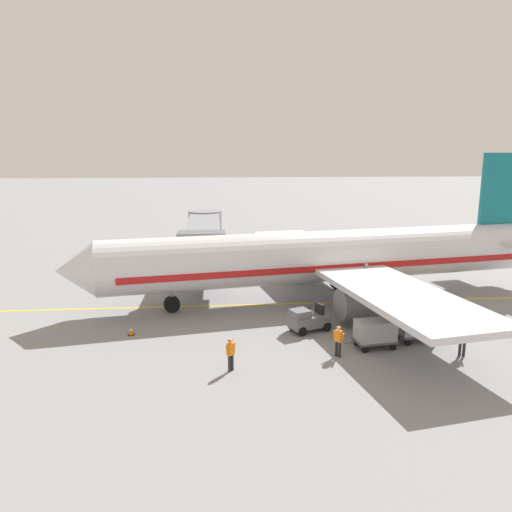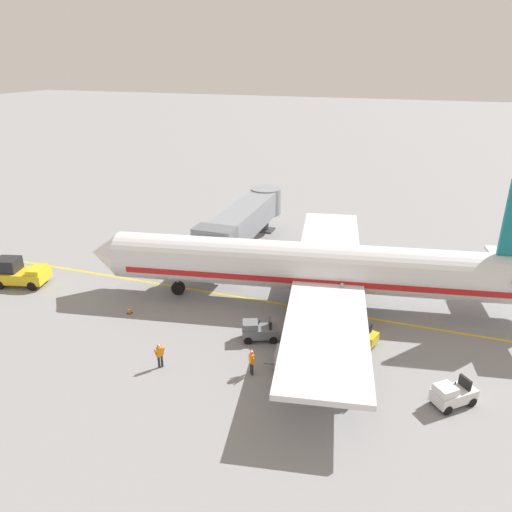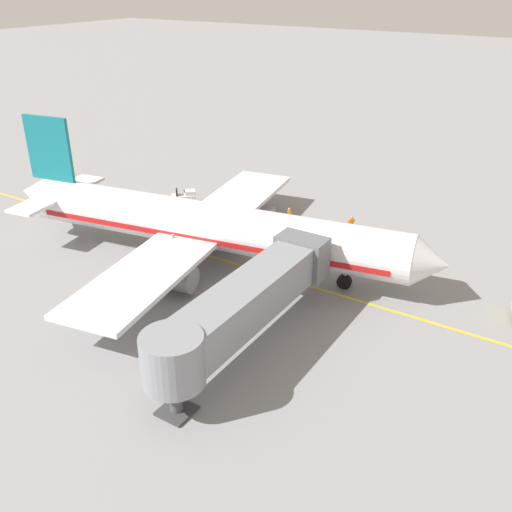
{
  "view_description": "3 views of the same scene",
  "coord_description": "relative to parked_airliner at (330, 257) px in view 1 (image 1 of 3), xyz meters",
  "views": [
    {
      "loc": [
        -32.61,
        8.02,
        10.45
      ],
      "look_at": [
        1.35,
        5.11,
        3.26
      ],
      "focal_mm": 33.64,
      "sensor_mm": 36.0,
      "label": 1
    },
    {
      "loc": [
        -32.57,
        -6.68,
        18.36
      ],
      "look_at": [
        0.8,
        4.9,
        3.51
      ],
      "focal_mm": 33.66,
      "sensor_mm": 36.0,
      "label": 2
    },
    {
      "loc": [
        33.63,
        25.3,
        21.3
      ],
      "look_at": [
        2.76,
        5.67,
        2.9
      ],
      "focal_mm": 39.7,
      "sensor_mm": 36.0,
      "label": 3
    }
  ],
  "objects": [
    {
      "name": "baggage_tug_trailing",
      "position": [
        -6.35,
        2.75,
        -2.47
      ],
      "size": [
        2.05,
        2.77,
        1.62
      ],
      "color": "slate",
      "rests_on": "ground"
    },
    {
      "name": "ground_plane",
      "position": [
        -0.88,
        0.24,
        -3.19
      ],
      "size": [
        400.0,
        400.0,
        0.0
      ],
      "primitive_type": "plane",
      "color": "gray"
    },
    {
      "name": "baggage_cart_second_in_train",
      "position": [
        -8.42,
        -3.1,
        -2.24
      ],
      "size": [
        1.58,
        2.97,
        1.58
      ],
      "color": "#4C4C51",
      "rests_on": "ground"
    },
    {
      "name": "gate_lead_in_line",
      "position": [
        -0.88,
        0.24,
        -3.18
      ],
      "size": [
        0.24,
        80.0,
        0.01
      ],
      "primitive_type": "cube",
      "color": "gold",
      "rests_on": "ground"
    },
    {
      "name": "jet_bridge",
      "position": [
        8.5,
        9.29,
        0.27
      ],
      "size": [
        16.62,
        3.5,
        4.98
      ],
      "color": "gray",
      "rests_on": "ground"
    },
    {
      "name": "ground_crew_marshaller",
      "position": [
        -11.43,
        7.62,
        -2.23
      ],
      "size": [
        0.59,
        0.56,
        1.69
      ],
      "color": "#232328",
      "rests_on": "ground"
    },
    {
      "name": "ground_crew_loader",
      "position": [
        -10.73,
        -4.63,
        -2.23
      ],
      "size": [
        0.38,
        0.7,
        1.69
      ],
      "color": "#232328",
      "rests_on": "ground"
    },
    {
      "name": "ground_crew_wing_walker",
      "position": [
        -10.21,
        1.92,
        -2.23
      ],
      "size": [
        0.6,
        0.55,
        1.69
      ],
      "color": "#232328",
      "rests_on": "ground"
    },
    {
      "name": "baggage_tug_lead",
      "position": [
        -4.45,
        -3.75,
        -2.47
      ],
      "size": [
        1.95,
        2.75,
        1.62
      ],
      "color": "gold",
      "rests_on": "ground"
    },
    {
      "name": "baggage_cart_front",
      "position": [
        -9.21,
        -0.4,
        -2.24
      ],
      "size": [
        1.58,
        2.97,
        1.58
      ],
      "color": "#4C4C51",
      "rests_on": "ground"
    },
    {
      "name": "safety_cone_nose_left",
      "position": [
        -6.14,
        13.35,
        -2.9
      ],
      "size": [
        0.36,
        0.36,
        0.59
      ],
      "color": "black",
      "rests_on": "ground"
    },
    {
      "name": "parked_airliner",
      "position": [
        0.0,
        0.0,
        0.0
      ],
      "size": [
        30.45,
        37.22,
        10.63
      ],
      "color": "silver",
      "rests_on": "ground"
    }
  ]
}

